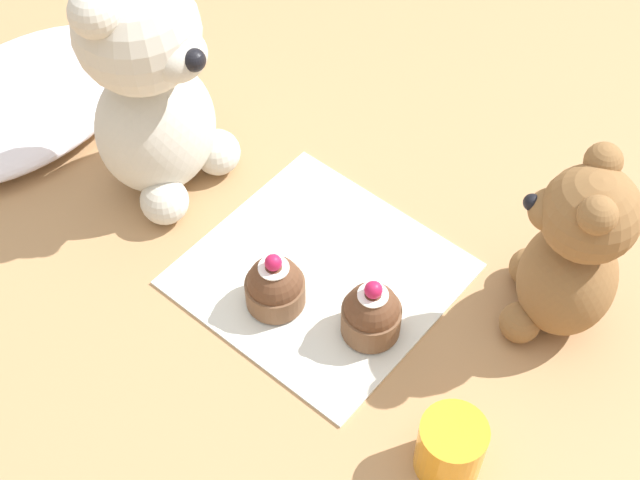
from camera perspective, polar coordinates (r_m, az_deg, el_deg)
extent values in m
plane|color=tan|center=(0.88, 0.00, -2.25)|extent=(4.00, 4.00, 0.00)
cube|color=silver|center=(0.88, 0.00, -2.14)|extent=(0.23, 0.24, 0.01)
ellipsoid|color=silver|center=(1.07, -18.45, 8.44)|extent=(0.30, 0.20, 0.04)
ellipsoid|color=beige|center=(0.92, -10.44, 7.14)|extent=(0.14, 0.12, 0.15)
sphere|color=beige|center=(0.85, -11.64, 12.95)|extent=(0.12, 0.12, 0.12)
ellipsoid|color=beige|center=(0.82, -9.17, 11.48)|extent=(0.06, 0.05, 0.05)
sphere|color=black|center=(0.81, -8.09, 11.31)|extent=(0.02, 0.02, 0.02)
sphere|color=beige|center=(0.80, -14.27, 13.91)|extent=(0.05, 0.05, 0.05)
sphere|color=beige|center=(0.92, -9.92, 2.49)|extent=(0.05, 0.05, 0.05)
sphere|color=beige|center=(0.96, -6.59, 5.60)|extent=(0.05, 0.05, 0.05)
ellipsoid|color=olive|center=(0.84, 15.50, -2.37)|extent=(0.13, 0.12, 0.11)
sphere|color=olive|center=(0.77, 16.93, 1.60)|extent=(0.08, 0.08, 0.08)
ellipsoid|color=olive|center=(0.77, 14.45, 1.88)|extent=(0.05, 0.05, 0.03)
sphere|color=black|center=(0.76, 13.41, 2.35)|extent=(0.02, 0.02, 0.02)
sphere|color=olive|center=(0.76, 17.68, 4.82)|extent=(0.03, 0.03, 0.03)
sphere|color=olive|center=(0.72, 17.34, 1.53)|extent=(0.03, 0.03, 0.03)
sphere|color=olive|center=(0.88, 13.23, -1.73)|extent=(0.04, 0.04, 0.04)
sphere|color=olive|center=(0.85, 12.68, -5.16)|extent=(0.04, 0.04, 0.04)
cylinder|color=brown|center=(0.84, -2.88, -3.31)|extent=(0.06, 0.06, 0.03)
sphere|color=brown|center=(0.83, -2.92, -2.77)|extent=(0.05, 0.05, 0.05)
cylinder|color=white|center=(0.81, -2.99, -1.78)|extent=(0.03, 0.03, 0.00)
sphere|color=#B71947|center=(0.81, -3.01, -1.45)|extent=(0.02, 0.02, 0.02)
cylinder|color=brown|center=(0.82, 3.28, -5.09)|extent=(0.06, 0.06, 0.03)
sphere|color=brown|center=(0.81, 3.33, -4.47)|extent=(0.05, 0.05, 0.05)
cylinder|color=white|center=(0.79, 3.41, -3.53)|extent=(0.03, 0.03, 0.00)
sphere|color=#B71947|center=(0.79, 3.44, -3.20)|extent=(0.02, 0.02, 0.02)
cylinder|color=orange|center=(0.76, 8.36, -12.99)|extent=(0.06, 0.06, 0.06)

